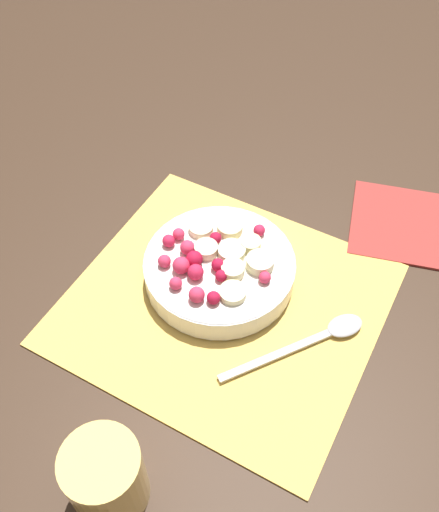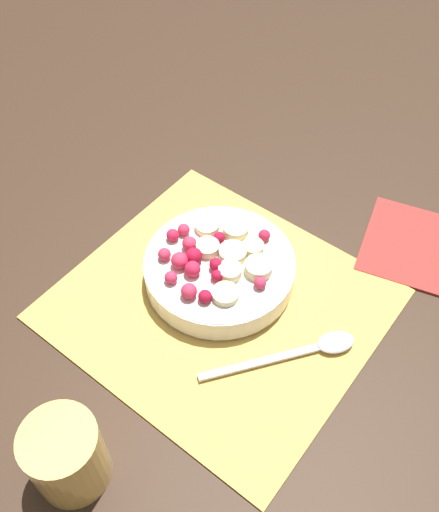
{
  "view_description": "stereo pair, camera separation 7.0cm",
  "coord_description": "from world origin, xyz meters",
  "px_view_note": "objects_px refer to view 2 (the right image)",
  "views": [
    {
      "loc": [
        0.19,
        -0.36,
        0.59
      ],
      "look_at": [
        -0.02,
        0.03,
        0.05
      ],
      "focal_mm": 40.0,
      "sensor_mm": 36.0,
      "label": 1
    },
    {
      "loc": [
        0.25,
        -0.32,
        0.59
      ],
      "look_at": [
        -0.02,
        0.03,
        0.05
      ],
      "focal_mm": 40.0,
      "sensor_mm": 36.0,
      "label": 2
    }
  ],
  "objects_px": {
    "spoon": "(311,349)",
    "napkin": "(424,248)",
    "drinking_glass": "(67,456)",
    "fruit_bowl": "(219,266)"
  },
  "relations": [
    {
      "from": "spoon",
      "to": "napkin",
      "type": "height_order",
      "value": "spoon"
    },
    {
      "from": "fruit_bowl",
      "to": "napkin",
      "type": "relative_size",
      "value": 1.0
    },
    {
      "from": "drinking_glass",
      "to": "napkin",
      "type": "bearing_deg",
      "value": 72.77
    },
    {
      "from": "spoon",
      "to": "drinking_glass",
      "type": "height_order",
      "value": "drinking_glass"
    },
    {
      "from": "drinking_glass",
      "to": "napkin",
      "type": "distance_m",
      "value": 0.52
    },
    {
      "from": "napkin",
      "to": "drinking_glass",
      "type": "bearing_deg",
      "value": -107.23
    },
    {
      "from": "spoon",
      "to": "napkin",
      "type": "bearing_deg",
      "value": 27.25
    },
    {
      "from": "spoon",
      "to": "napkin",
      "type": "xyz_separation_m",
      "value": [
        0.04,
        0.23,
        -0.01
      ]
    },
    {
      "from": "fruit_bowl",
      "to": "spoon",
      "type": "bearing_deg",
      "value": -7.34
    },
    {
      "from": "fruit_bowl",
      "to": "drinking_glass",
      "type": "distance_m",
      "value": 0.29
    }
  ]
}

